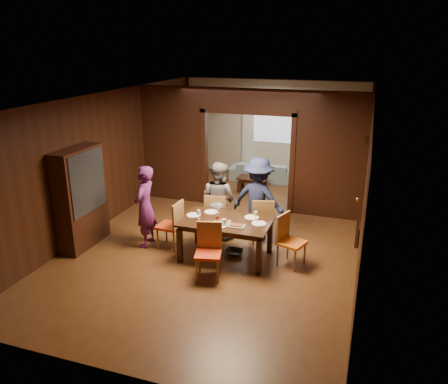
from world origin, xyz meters
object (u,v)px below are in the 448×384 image
(dining_table, at_px, (226,239))
(hutch, at_px, (81,198))
(chair_right, at_px, (292,241))
(person_purple, at_px, (145,207))
(person_grey, at_px, (219,200))
(chair_far_l, at_px, (216,214))
(sofa, at_px, (263,171))
(chair_left, at_px, (169,224))
(chair_far_r, at_px, (263,220))
(person_navy, at_px, (258,199))
(coffee_table, at_px, (252,184))
(chair_near, at_px, (208,252))

(dining_table, distance_m, hutch, 2.97)
(chair_right, bearing_deg, person_purple, 111.17)
(person_grey, relative_size, chair_far_l, 1.66)
(sofa, bearing_deg, chair_far_l, 87.57)
(chair_left, relative_size, chair_far_l, 1.00)
(person_grey, distance_m, chair_left, 1.16)
(dining_table, relative_size, chair_far_r, 1.72)
(person_grey, height_order, hutch, hutch)
(person_navy, distance_m, chair_left, 1.87)
(sofa, relative_size, coffee_table, 2.39)
(person_grey, height_order, chair_left, person_grey)
(person_grey, relative_size, dining_table, 0.97)
(chair_right, bearing_deg, sofa, 39.09)
(hutch, bearing_deg, chair_far_l, 27.30)
(coffee_table, xyz_separation_m, chair_far_r, (1.03, -3.04, 0.28))
(dining_table, bearing_deg, chair_near, -93.49)
(person_purple, distance_m, sofa, 5.14)
(coffee_table, bearing_deg, person_purple, -106.39)
(person_purple, relative_size, person_navy, 0.95)
(chair_left, height_order, hutch, hutch)
(chair_right, height_order, chair_far_r, same)
(chair_left, distance_m, chair_far_r, 1.88)
(chair_far_l, height_order, chair_far_r, same)
(coffee_table, xyz_separation_m, chair_near, (0.48, -4.74, 0.28))
(coffee_table, height_order, chair_left, chair_left)
(chair_near, bearing_deg, hutch, 157.81)
(person_navy, bearing_deg, sofa, -69.46)
(dining_table, bearing_deg, person_navy, 70.49)
(sofa, height_order, hutch, hutch)
(person_grey, height_order, dining_table, person_grey)
(chair_near, bearing_deg, dining_table, 73.24)
(sofa, bearing_deg, chair_far_r, 101.22)
(person_grey, bearing_deg, chair_left, 67.94)
(person_purple, relative_size, chair_left, 1.71)
(person_purple, bearing_deg, chair_near, 59.65)
(person_purple, xyz_separation_m, chair_near, (1.63, -0.82, -0.34))
(person_grey, distance_m, chair_far_r, 1.01)
(sofa, xyz_separation_m, coffee_table, (-0.05, -1.05, -0.08))
(chair_left, xyz_separation_m, chair_right, (2.44, 0.01, 0.00))
(chair_far_l, relative_size, hutch, 0.48)
(person_purple, distance_m, hutch, 1.27)
(sofa, relative_size, dining_table, 1.15)
(person_purple, distance_m, chair_left, 0.60)
(person_grey, height_order, coffee_table, person_grey)
(dining_table, distance_m, chair_left, 1.20)
(chair_far_r, bearing_deg, chair_left, 12.75)
(person_grey, xyz_separation_m, chair_far_l, (-0.04, -0.04, -0.32))
(person_purple, height_order, person_navy, person_navy)
(person_purple, bearing_deg, chair_left, 93.82)
(person_navy, distance_m, sofa, 4.09)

